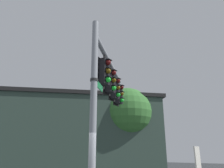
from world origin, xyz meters
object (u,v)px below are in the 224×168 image
traffic_light_mid_outer (115,88)px  street_name_sign (97,83)px  traffic_light_mid_inner (110,81)px  traffic_light_nearest_pole (104,72)px  traffic_light_arm_end (119,94)px

traffic_light_mid_outer → street_name_sign: 3.40m
traffic_light_mid_outer → traffic_light_mid_inner: bearing=22.4°
traffic_light_nearest_pole → traffic_light_mid_outer: 2.30m
traffic_light_nearest_pole → traffic_light_arm_end: size_ratio=1.00×
traffic_light_mid_inner → traffic_light_mid_outer: same height
street_name_sign → traffic_light_mid_outer: bearing=-158.0°
traffic_light_mid_inner → traffic_light_mid_outer: size_ratio=1.00×
traffic_light_nearest_pole → traffic_light_mid_outer: same height
traffic_light_arm_end → street_name_sign: size_ratio=1.15×
traffic_light_mid_outer → traffic_light_arm_end: size_ratio=1.00×
traffic_light_nearest_pole → traffic_light_mid_outer: (-2.13, -0.88, 0.00)m
traffic_light_mid_outer → traffic_light_arm_end: same height
traffic_light_mid_outer → street_name_sign: (3.06, 1.24, -0.79)m
traffic_light_arm_end → traffic_light_mid_outer: bearing=22.4°
traffic_light_nearest_pole → traffic_light_arm_end: (-3.19, -1.31, 0.00)m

